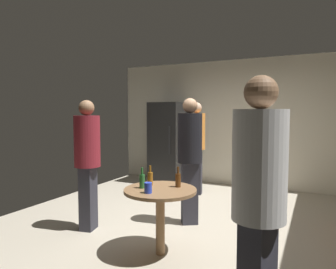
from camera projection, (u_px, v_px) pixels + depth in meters
ground_plane at (184, 226)px, 4.35m from camera, size 5.20×5.20×0.10m
wall_back at (232, 123)px, 6.61m from camera, size 5.32×0.06×2.70m
refrigerator at (168, 143)px, 6.85m from camera, size 0.70×0.68×1.80m
foreground_table at (160, 198)px, 3.35m from camera, size 0.80×0.80×0.73m
beer_bottle_amber at (150, 178)px, 3.49m from camera, size 0.06×0.06×0.23m
beer_bottle_brown at (178, 180)px, 3.42m from camera, size 0.06×0.06×0.23m
beer_bottle_green at (142, 181)px, 3.37m from camera, size 0.06×0.06×0.23m
plastic_cup_blue at (148, 188)px, 3.16m from camera, size 0.08×0.08×0.11m
person_in_maroon_shirt at (87, 154)px, 4.04m from camera, size 0.41×0.41×1.73m
person_in_black_shirt at (190, 151)px, 4.26m from camera, size 0.47×0.47×1.77m
person_in_white_shirt at (259, 193)px, 1.93m from camera, size 0.44×0.44×1.80m
person_in_orange_shirt at (196, 141)px, 5.84m from camera, size 0.40×0.40×1.77m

